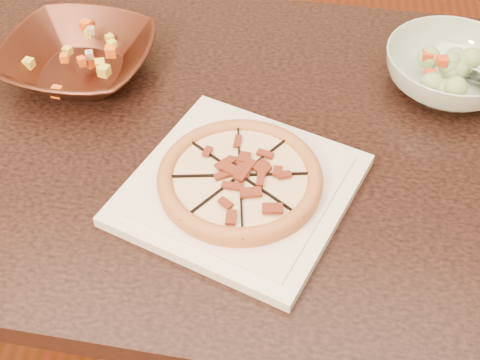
{
  "coord_description": "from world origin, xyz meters",
  "views": [
    {
      "loc": [
        0.18,
        -0.71,
        1.5
      ],
      "look_at": [
        0.11,
        -0.03,
        0.78
      ],
      "focal_mm": 50.0,
      "sensor_mm": 36.0,
      "label": 1
    }
  ],
  "objects": [
    {
      "name": "salad",
      "position": [
        0.45,
        0.26,
        0.84
      ],
      "size": [
        0.13,
        0.11,
        0.04
      ],
      "color": "#A3BF87",
      "rests_on": "salad_bowl"
    },
    {
      "name": "bronze_bowl",
      "position": [
        -0.21,
        0.23,
        0.78
      ],
      "size": [
        0.3,
        0.3,
        0.07
      ],
      "primitive_type": "imported",
      "rotation": [
        0.0,
        0.0,
        -0.12
      ],
      "color": "#4E281C",
      "rests_on": "dining_table"
    },
    {
      "name": "mixed_dish",
      "position": [
        -0.21,
        0.23,
        0.83
      ],
      "size": [
        0.11,
        0.12,
        0.03
      ],
      "color": "tan",
      "rests_on": "bronze_bowl"
    },
    {
      "name": "plate",
      "position": [
        0.11,
        -0.03,
        0.76
      ],
      "size": [
        0.41,
        0.41,
        0.02
      ],
      "color": "white",
      "rests_on": "dining_table"
    },
    {
      "name": "dining_table",
      "position": [
        0.03,
        0.11,
        0.64
      ],
      "size": [
        1.37,
        0.94,
        0.75
      ],
      "color": "#331A15",
      "rests_on": "floor"
    },
    {
      "name": "pizza",
      "position": [
        0.11,
        -0.03,
        0.78
      ],
      "size": [
        0.25,
        0.25,
        0.03
      ],
      "color": "#AA6932",
      "rests_on": "plate"
    },
    {
      "name": "salad_bowl",
      "position": [
        0.45,
        0.26,
        0.79
      ],
      "size": [
        0.3,
        0.3,
        0.07
      ],
      "primitive_type": "imported",
      "rotation": [
        0.0,
        0.0,
        0.34
      ],
      "color": "silver",
      "rests_on": "dining_table"
    }
  ]
}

